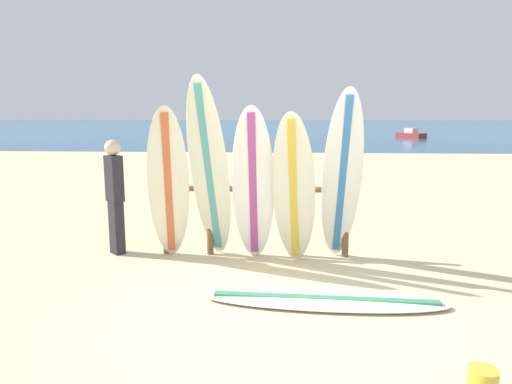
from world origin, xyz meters
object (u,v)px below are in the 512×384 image
surfboard_leaning_far_left (168,185)px  surfboard_leaning_center (294,190)px  sand_bucket (482,384)px  beachgoer_standing (115,192)px  surfboard_rack (255,209)px  surfboard_leaning_center_left (253,186)px  surfboard_lying_on_sand (325,300)px  surfboard_leaning_left (209,172)px  small_boat_offshore (411,134)px  surfboard_leaning_center_right (342,178)px

surfboard_leaning_far_left → surfboard_leaning_center: size_ratio=1.04×
surfboard_leaning_center → sand_bucket: size_ratio=8.79×
surfboard_leaning_center → beachgoer_standing: 2.51m
surfboard_rack → surfboard_leaning_center: 0.77m
surfboard_leaning_center_left → surfboard_lying_on_sand: (0.84, -1.30, -1.00)m
surfboard_leaning_left → beachgoer_standing: 1.45m
surfboard_leaning_center → small_boat_offshore: size_ratio=0.87×
surfboard_leaning_center → sand_bucket: surfboard_leaning_center is taller
surfboard_rack → surfboard_lying_on_sand: size_ratio=1.01×
surfboard_lying_on_sand → small_boat_offshore: size_ratio=1.12×
surfboard_leaning_center_right → beachgoer_standing: size_ratio=1.42×
surfboard_leaning_left → surfboard_lying_on_sand: surfboard_leaning_left is taller
surfboard_rack → surfboard_leaning_left: (-0.57, -0.32, 0.57)m
surfboard_leaning_center_right → sand_bucket: surfboard_leaning_center_right is taller
surfboard_leaning_far_left → surfboard_leaning_center_left: bearing=2.0°
surfboard_leaning_center_left → sand_bucket: bearing=-58.0°
surfboard_leaning_left → surfboard_leaning_center_left: size_ratio=1.17×
surfboard_rack → surfboard_leaning_left: 0.87m
surfboard_leaning_center → surfboard_rack: bearing=140.4°
surfboard_leaning_center → surfboard_leaning_center_right: 0.65m
surfboard_lying_on_sand → surfboard_leaning_center_left: bearing=122.9°
beachgoer_standing → small_boat_offshore: 31.92m
surfboard_leaning_far_left → surfboard_leaning_center_left: (1.11, 0.04, 0.00)m
surfboard_leaning_far_left → surfboard_lying_on_sand: size_ratio=0.80×
surfboard_leaning_left → sand_bucket: bearing=-50.5°
surfboard_leaning_center_right → surfboard_rack: bearing=165.6°
surfboard_leaning_left → surfboard_lying_on_sand: bearing=-42.6°
surfboard_leaning_center_right → surfboard_leaning_left: bearing=-179.0°
surfboard_leaning_left → small_boat_offshore: (10.50, 29.91, -0.96)m
surfboard_leaning_center_right → small_boat_offshore: surfboard_leaning_center_right is taller
surfboard_lying_on_sand → surfboard_leaning_far_left: bearing=147.0°
surfboard_lying_on_sand → beachgoer_standing: (-2.79, 1.59, 0.85)m
surfboard_leaning_center → surfboard_leaning_center_right: bearing=12.7°
surfboard_leaning_center_right → beachgoer_standing: surfboard_leaning_center_right is taller
surfboard_leaning_center_left → beachgoer_standing: (-1.95, 0.29, -0.15)m
surfboard_leaning_center_left → surfboard_lying_on_sand: bearing=-57.1°
beachgoer_standing → sand_bucket: (3.75, -3.17, -0.77)m
surfboard_rack → small_boat_offshore: size_ratio=1.13×
beachgoer_standing → sand_bucket: size_ratio=7.06×
surfboard_leaning_far_left → small_boat_offshore: size_ratio=0.90×
surfboard_leaning_center_left → surfboard_leaning_center_right: surfboard_leaning_center_right is taller
surfboard_rack → surfboard_leaning_center: size_ratio=1.30×
surfboard_leaning_center → surfboard_leaning_far_left: bearing=177.3°
surfboard_leaning_center_left → surfboard_leaning_center: bearing=-12.3°
surfboard_leaning_center_right → small_boat_offshore: bearing=73.6°
surfboard_leaning_center_left → surfboard_rack: bearing=90.1°
sand_bucket → surfboard_leaning_far_left: bearing=135.7°
surfboard_leaning_center_right → surfboard_leaning_center_left: bearing=-178.7°
surfboard_leaning_left → surfboard_lying_on_sand: (1.41, -1.30, -1.18)m
sand_bucket → surfboard_lying_on_sand: bearing=121.3°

